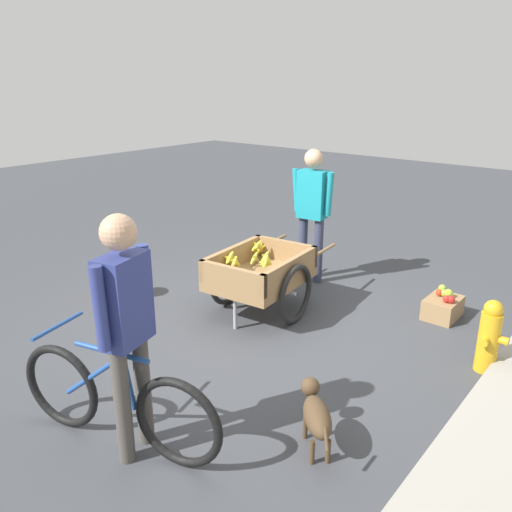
{
  "coord_description": "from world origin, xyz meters",
  "views": [
    {
      "loc": [
        3.66,
        3.03,
        2.46
      ],
      "look_at": [
        -0.16,
        -0.09,
        0.75
      ],
      "focal_mm": 36.37,
      "sensor_mm": 36.0,
      "label": 1
    }
  ],
  "objects_px": {
    "cyclist_person": "(126,317)",
    "apple_crate": "(443,306)",
    "fruit_cart": "(260,275)",
    "dog": "(316,413)",
    "vendor_person": "(312,204)",
    "fire_hydrant": "(489,336)",
    "plastic_bucket": "(130,285)",
    "bicycle": "(116,401)"
  },
  "relations": [
    {
      "from": "bicycle",
      "to": "dog",
      "type": "relative_size",
      "value": 3.17
    },
    {
      "from": "plastic_bucket",
      "to": "bicycle",
      "type": "bearing_deg",
      "value": 50.51
    },
    {
      "from": "plastic_bucket",
      "to": "dog",
      "type": "bearing_deg",
      "value": 74.94
    },
    {
      "from": "bicycle",
      "to": "cyclist_person",
      "type": "distance_m",
      "value": 0.69
    },
    {
      "from": "vendor_person",
      "to": "plastic_bucket",
      "type": "relative_size",
      "value": 5.9
    },
    {
      "from": "vendor_person",
      "to": "fire_hydrant",
      "type": "xyz_separation_m",
      "value": [
        0.82,
        2.4,
        -0.66
      ]
    },
    {
      "from": "dog",
      "to": "vendor_person",
      "type": "bearing_deg",
      "value": -145.6
    },
    {
      "from": "vendor_person",
      "to": "bicycle",
      "type": "height_order",
      "value": "vendor_person"
    },
    {
      "from": "cyclist_person",
      "to": "apple_crate",
      "type": "xyz_separation_m",
      "value": [
        -3.42,
        0.86,
        -0.9
      ]
    },
    {
      "from": "cyclist_person",
      "to": "vendor_person",
      "type": "bearing_deg",
      "value": -166.04
    },
    {
      "from": "vendor_person",
      "to": "dog",
      "type": "relative_size",
      "value": 3.24
    },
    {
      "from": "cyclist_person",
      "to": "dog",
      "type": "relative_size",
      "value": 3.3
    },
    {
      "from": "vendor_person",
      "to": "bicycle",
      "type": "bearing_deg",
      "value": 11.5
    },
    {
      "from": "cyclist_person",
      "to": "fire_hydrant",
      "type": "relative_size",
      "value": 2.52
    },
    {
      "from": "plastic_bucket",
      "to": "apple_crate",
      "type": "distance_m",
      "value": 3.54
    },
    {
      "from": "fruit_cart",
      "to": "apple_crate",
      "type": "distance_m",
      "value": 1.99
    },
    {
      "from": "fruit_cart",
      "to": "vendor_person",
      "type": "distance_m",
      "value": 1.27
    },
    {
      "from": "fruit_cart",
      "to": "vendor_person",
      "type": "height_order",
      "value": "vendor_person"
    },
    {
      "from": "apple_crate",
      "to": "dog",
      "type": "bearing_deg",
      "value": 1.65
    },
    {
      "from": "vendor_person",
      "to": "dog",
      "type": "height_order",
      "value": "vendor_person"
    },
    {
      "from": "bicycle",
      "to": "fire_hydrant",
      "type": "bearing_deg",
      "value": 147.31
    },
    {
      "from": "bicycle",
      "to": "plastic_bucket",
      "type": "distance_m",
      "value": 2.68
    },
    {
      "from": "fruit_cart",
      "to": "plastic_bucket",
      "type": "xyz_separation_m",
      "value": [
        0.63,
        -1.46,
        -0.3
      ]
    },
    {
      "from": "fire_hydrant",
      "to": "apple_crate",
      "type": "distance_m",
      "value": 1.09
    },
    {
      "from": "fruit_cart",
      "to": "dog",
      "type": "distance_m",
      "value": 2.24
    },
    {
      "from": "fruit_cart",
      "to": "dog",
      "type": "bearing_deg",
      "value": 48.73
    },
    {
      "from": "fire_hydrant",
      "to": "fruit_cart",
      "type": "bearing_deg",
      "value": -82.12
    },
    {
      "from": "bicycle",
      "to": "cyclist_person",
      "type": "relative_size",
      "value": 0.96
    },
    {
      "from": "dog",
      "to": "fire_hydrant",
      "type": "xyz_separation_m",
      "value": [
        -1.79,
        0.61,
        0.06
      ]
    },
    {
      "from": "fruit_cart",
      "to": "dog",
      "type": "height_order",
      "value": "fruit_cart"
    },
    {
      "from": "fruit_cart",
      "to": "plastic_bucket",
      "type": "bearing_deg",
      "value": -66.79
    },
    {
      "from": "cyclist_person",
      "to": "plastic_bucket",
      "type": "distance_m",
      "value": 2.9
    },
    {
      "from": "vendor_person",
      "to": "cyclist_person",
      "type": "height_order",
      "value": "cyclist_person"
    },
    {
      "from": "bicycle",
      "to": "fire_hydrant",
      "type": "xyz_separation_m",
      "value": [
        -2.64,
        1.7,
        -0.02
      ]
    },
    {
      "from": "plastic_bucket",
      "to": "cyclist_person",
      "type": "bearing_deg",
      "value": 53.07
    },
    {
      "from": "bicycle",
      "to": "fruit_cart",
      "type": "bearing_deg",
      "value": -165.62
    },
    {
      "from": "bicycle",
      "to": "dog",
      "type": "distance_m",
      "value": 1.38
    },
    {
      "from": "fire_hydrant",
      "to": "apple_crate",
      "type": "xyz_separation_m",
      "value": [
        -0.82,
        -0.69,
        -0.21
      ]
    },
    {
      "from": "fruit_cart",
      "to": "cyclist_person",
      "type": "height_order",
      "value": "cyclist_person"
    },
    {
      "from": "vendor_person",
      "to": "plastic_bucket",
      "type": "bearing_deg",
      "value": -37.54
    },
    {
      "from": "fire_hydrant",
      "to": "plastic_bucket",
      "type": "height_order",
      "value": "fire_hydrant"
    },
    {
      "from": "fruit_cart",
      "to": "bicycle",
      "type": "distance_m",
      "value": 2.4
    }
  ]
}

